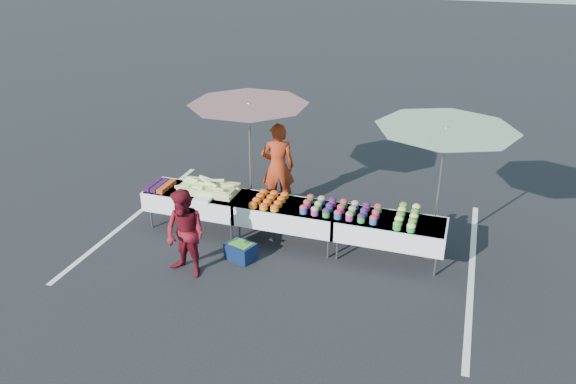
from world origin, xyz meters
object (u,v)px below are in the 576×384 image
(customer, at_px, (185,234))
(umbrella_right, at_px, (445,140))
(table_left, at_px, (196,199))
(storage_bin, at_px, (241,251))
(table_center, at_px, (288,213))
(umbrella_left, at_px, (249,114))
(vendor, at_px, (278,167))
(table_right, at_px, (390,229))

(customer, xyz_separation_m, umbrella_right, (3.73, 1.89, 1.37))
(table_left, xyz_separation_m, storage_bin, (1.21, -0.80, -0.42))
(table_center, height_order, umbrella_right, umbrella_right)
(table_left, relative_size, umbrella_left, 0.63)
(vendor, height_order, umbrella_left, umbrella_left)
(umbrella_right, bearing_deg, customer, -153.12)
(table_right, bearing_deg, table_center, 180.00)
(storage_bin, bearing_deg, customer, -115.50)
(table_center, height_order, storage_bin, table_center)
(table_center, xyz_separation_m, umbrella_right, (2.50, 0.40, 1.53))
(table_right, height_order, customer, customer)
(customer, bearing_deg, umbrella_left, 98.68)
(vendor, height_order, storage_bin, vendor)
(table_right, distance_m, umbrella_right, 1.73)
(table_right, height_order, vendor, vendor)
(vendor, height_order, customer, vendor)
(umbrella_right, bearing_deg, umbrella_left, 173.52)
(table_left, xyz_separation_m, table_right, (3.60, 0.00, 0.00))
(umbrella_right, bearing_deg, vendor, 164.85)
(table_left, relative_size, vendor, 1.04)
(table_left, distance_m, storage_bin, 1.51)
(umbrella_left, relative_size, storage_bin, 5.30)
(table_center, xyz_separation_m, storage_bin, (-0.59, -0.80, -0.42))
(table_left, bearing_deg, vendor, 46.59)
(table_left, height_order, umbrella_left, umbrella_left)
(customer, bearing_deg, table_center, 64.39)
(table_left, height_order, umbrella_right, umbrella_right)
(customer, xyz_separation_m, umbrella_left, (0.21, 2.29, 1.33))
(table_left, xyz_separation_m, umbrella_right, (4.30, 0.40, 1.53))
(table_right, height_order, umbrella_left, umbrella_left)
(table_center, bearing_deg, umbrella_right, 9.09)
(table_left, bearing_deg, table_center, 0.00)
(table_left, relative_size, umbrella_right, 0.80)
(table_center, relative_size, storage_bin, 3.36)
(table_right, relative_size, customer, 1.25)
(table_center, bearing_deg, table_left, 180.00)
(umbrella_left, bearing_deg, umbrella_right, -6.48)
(table_center, xyz_separation_m, vendor, (-0.62, 1.25, 0.31))
(table_center, xyz_separation_m, table_right, (1.80, 0.00, 0.00))
(table_center, bearing_deg, customer, -129.54)
(vendor, distance_m, umbrella_right, 3.46)
(table_left, bearing_deg, customer, -69.14)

